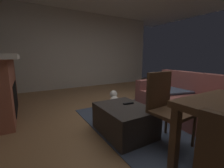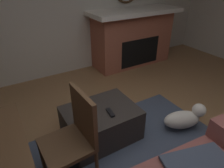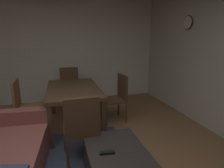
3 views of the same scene
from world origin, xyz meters
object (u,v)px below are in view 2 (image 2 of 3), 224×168
Objects in this scene: fireplace at (133,37)px; small_dog at (185,118)px; dining_chair_west at (74,134)px; tv_remote at (110,113)px; ottoman_coffee_table at (101,123)px.

fireplace is 3.52× the size of small_dog.
fireplace is 2.93m from dining_chair_west.
tv_remote is 1.00m from small_dog.
dining_chair_west is at bearing 29.76° from tv_remote.
dining_chair_west is at bearing 43.36° from fireplace.
fireplace reaches higher than small_dog.
fireplace reaches higher than dining_chair_west.
tv_remote is at bearing -157.58° from dining_chair_west.
ottoman_coffee_table is 5.31× the size of tv_remote.
small_dog is at bearing 167.86° from tv_remote.
tv_remote is 0.29× the size of small_dog.
fireplace is at bearing -135.04° from ottoman_coffee_table.
fireplace is at bearing -136.64° from dining_chair_west.
fireplace reaches higher than ottoman_coffee_table.
ottoman_coffee_table is 1.55× the size of small_dog.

